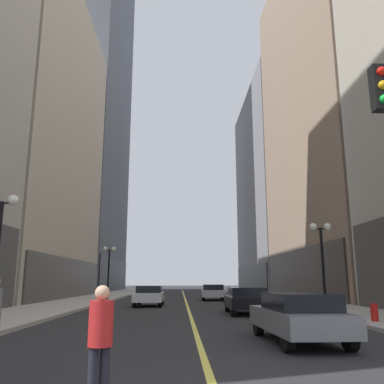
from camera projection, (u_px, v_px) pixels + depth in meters
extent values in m
plane|color=#262628|center=(185.00, 299.00, 37.33)|extent=(200.00, 200.00, 0.00)
cube|color=#ADA8A0|center=(95.00, 298.00, 37.10)|extent=(4.50, 78.00, 0.15)
cube|color=#ADA8A0|center=(274.00, 298.00, 37.59)|extent=(4.50, 78.00, 0.15)
cube|color=#E5D64C|center=(185.00, 299.00, 37.33)|extent=(0.16, 70.00, 0.01)
cube|color=#B7AD99|center=(15.00, 141.00, 39.54)|extent=(12.37, 24.00, 29.97)
cube|color=#403C35|center=(69.00, 279.00, 36.91)|extent=(0.50, 22.80, 3.60)
cube|color=#4C515B|center=(89.00, 87.00, 68.46)|extent=(10.95, 26.00, 67.37)
cube|color=black|center=(114.00, 275.00, 61.95)|extent=(0.50, 24.70, 5.00)
cube|color=gray|center=(349.00, 111.00, 41.33)|extent=(12.45, 24.00, 37.27)
cube|color=#332A23|center=(299.00, 274.00, 37.64)|extent=(0.50, 22.80, 4.47)
cube|color=gray|center=(296.00, 190.00, 65.72)|extent=(15.64, 26.00, 32.05)
cube|color=#2C2C2E|center=(251.00, 279.00, 62.47)|extent=(0.50, 24.70, 3.85)
cube|color=slate|center=(298.00, 320.00, 11.16)|extent=(1.92, 4.39, 0.55)
cube|color=black|center=(299.00, 303.00, 11.05)|extent=(1.64, 2.48, 0.50)
cylinder|color=black|center=(258.00, 325.00, 12.53)|extent=(0.24, 0.65, 0.64)
cylinder|color=black|center=(306.00, 324.00, 12.63)|extent=(0.24, 0.65, 0.64)
cylinder|color=black|center=(287.00, 338.00, 9.57)|extent=(0.24, 0.65, 0.64)
cylinder|color=black|center=(350.00, 338.00, 9.67)|extent=(0.24, 0.65, 0.64)
cube|color=black|center=(246.00, 302.00, 20.56)|extent=(2.02, 4.14, 0.55)
cube|color=black|center=(247.00, 292.00, 20.47)|extent=(1.75, 2.33, 0.50)
cylinder|color=black|center=(227.00, 306.00, 21.90)|extent=(0.24, 0.65, 0.64)
cylinder|color=black|center=(258.00, 306.00, 21.91)|extent=(0.24, 0.65, 0.64)
cylinder|color=black|center=(233.00, 309.00, 19.10)|extent=(0.24, 0.65, 0.64)
cylinder|color=black|center=(269.00, 309.00, 19.11)|extent=(0.24, 0.65, 0.64)
cube|color=silver|center=(149.00, 297.00, 26.87)|extent=(1.87, 4.06, 0.55)
cube|color=black|center=(150.00, 289.00, 27.17)|extent=(1.63, 2.28, 0.50)
cylinder|color=black|center=(160.00, 302.00, 25.45)|extent=(0.22, 0.64, 0.64)
cylinder|color=black|center=(135.00, 302.00, 25.41)|extent=(0.22, 0.64, 0.64)
cylinder|color=black|center=(162.00, 300.00, 28.21)|extent=(0.22, 0.64, 0.64)
cylinder|color=black|center=(139.00, 300.00, 28.17)|extent=(0.22, 0.64, 0.64)
cube|color=#B7B7BC|center=(213.00, 293.00, 35.19)|extent=(2.14, 4.82, 0.55)
cube|color=black|center=(213.00, 287.00, 35.06)|extent=(1.81, 2.72, 0.50)
cylinder|color=black|center=(203.00, 296.00, 36.76)|extent=(0.25, 0.65, 0.64)
cylinder|color=black|center=(222.00, 296.00, 36.74)|extent=(0.25, 0.65, 0.64)
cylinder|color=black|center=(204.00, 297.00, 33.53)|extent=(0.25, 0.65, 0.64)
cylinder|color=black|center=(224.00, 297.00, 33.50)|extent=(0.25, 0.65, 0.64)
cylinder|color=black|center=(104.00, 376.00, 5.51)|extent=(0.14, 0.14, 0.77)
cylinder|color=black|center=(93.00, 377.00, 5.43)|extent=(0.14, 0.14, 0.77)
cylinder|color=#B21E1E|center=(101.00, 323.00, 5.62)|extent=(0.46, 0.46, 0.61)
sphere|color=tan|center=(102.00, 293.00, 5.71)|extent=(0.21, 0.21, 0.21)
cube|color=black|center=(379.00, 89.00, 7.63)|extent=(0.28, 0.24, 0.90)
sphere|color=red|center=(381.00, 71.00, 7.55)|extent=(0.17, 0.17, 0.17)
sphere|color=orange|center=(383.00, 85.00, 7.49)|extent=(0.17, 0.17, 0.17)
sphere|color=green|center=(384.00, 99.00, 7.43)|extent=(0.17, 0.17, 0.17)
cylinder|color=black|center=(2.00, 203.00, 13.31)|extent=(0.80, 0.06, 0.06)
sphere|color=white|center=(13.00, 200.00, 13.34)|extent=(0.36, 0.36, 0.36)
cylinder|color=black|center=(108.00, 275.00, 33.36)|extent=(0.14, 0.14, 4.20)
cylinder|color=black|center=(109.00, 250.00, 33.80)|extent=(0.80, 0.06, 0.06)
sphere|color=white|center=(105.00, 249.00, 33.81)|extent=(0.36, 0.36, 0.36)
sphere|color=white|center=(114.00, 249.00, 33.83)|extent=(0.36, 0.36, 0.36)
cylinder|color=black|center=(323.00, 271.00, 19.50)|extent=(0.14, 0.14, 4.20)
cylinder|color=black|center=(320.00, 229.00, 19.94)|extent=(0.80, 0.06, 0.06)
sphere|color=white|center=(313.00, 227.00, 19.95)|extent=(0.36, 0.36, 0.36)
sphere|color=white|center=(327.00, 227.00, 19.97)|extent=(0.36, 0.36, 0.36)
cylinder|color=red|center=(375.00, 314.00, 15.40)|extent=(0.28, 0.28, 0.80)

